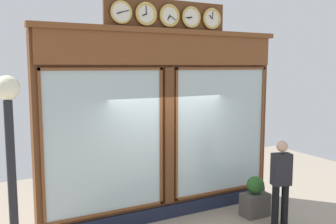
# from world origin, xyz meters

# --- Properties ---
(shop_facade) EXTENTS (5.23, 0.42, 4.38)m
(shop_facade) POSITION_xyz_m (-0.00, -0.12, 1.96)
(shop_facade) COLOR #5B3319
(shop_facade) RESTS_ON ground_plane
(pedestrian) EXTENTS (0.41, 0.31, 1.69)m
(pedestrian) POSITION_xyz_m (-1.76, 1.35, 0.93)
(pedestrian) COLOR black
(pedestrian) RESTS_ON ground_plane
(street_lamp) EXTENTS (0.28, 0.28, 3.01)m
(street_lamp) POSITION_xyz_m (3.10, 2.00, 2.03)
(street_lamp) COLOR black
(street_lamp) RESTS_ON ground_plane
(planter_box) EXTENTS (0.56, 0.36, 0.48)m
(planter_box) POSITION_xyz_m (-1.65, 0.75, 0.24)
(planter_box) COLOR #4C4742
(planter_box) RESTS_ON ground_plane
(planter_shrub) EXTENTS (0.36, 0.36, 0.36)m
(planter_shrub) POSITION_xyz_m (-1.65, 0.75, 0.66)
(planter_shrub) COLOR #285623
(planter_shrub) RESTS_ON planter_box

